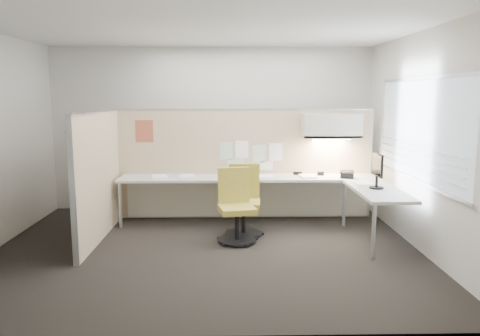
{
  "coord_description": "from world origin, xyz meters",
  "views": [
    {
      "loc": [
        0.31,
        -5.89,
        1.99
      ],
      "look_at": [
        0.46,
        0.8,
        0.94
      ],
      "focal_mm": 35.0,
      "sensor_mm": 36.0,
      "label": 1
    }
  ],
  "objects_px": {
    "chair_right": "(244,203)",
    "phone": "(347,174)",
    "desk": "(271,186)",
    "chair_left": "(236,208)",
    "monitor": "(377,168)"
  },
  "relations": [
    {
      "from": "chair_left",
      "to": "phone",
      "type": "relative_size",
      "value": 3.97
    },
    {
      "from": "phone",
      "to": "desk",
      "type": "bearing_deg",
      "value": -164.97
    },
    {
      "from": "desk",
      "to": "phone",
      "type": "bearing_deg",
      "value": 0.86
    },
    {
      "from": "chair_right",
      "to": "phone",
      "type": "relative_size",
      "value": 3.98
    },
    {
      "from": "chair_left",
      "to": "chair_right",
      "type": "bearing_deg",
      "value": 58.57
    },
    {
      "from": "chair_right",
      "to": "phone",
      "type": "height_order",
      "value": "chair_right"
    },
    {
      "from": "desk",
      "to": "chair_right",
      "type": "relative_size",
      "value": 4.04
    },
    {
      "from": "chair_right",
      "to": "monitor",
      "type": "relative_size",
      "value": 2.06
    },
    {
      "from": "desk",
      "to": "chair_right",
      "type": "height_order",
      "value": "chair_right"
    },
    {
      "from": "monitor",
      "to": "desk",
      "type": "bearing_deg",
      "value": 61.1
    },
    {
      "from": "chair_left",
      "to": "phone",
      "type": "distance_m",
      "value": 1.93
    },
    {
      "from": "chair_right",
      "to": "monitor",
      "type": "height_order",
      "value": "monitor"
    },
    {
      "from": "chair_right",
      "to": "monitor",
      "type": "xyz_separation_m",
      "value": [
        1.79,
        -0.35,
        0.55
      ]
    },
    {
      "from": "desk",
      "to": "chair_left",
      "type": "height_order",
      "value": "chair_left"
    },
    {
      "from": "chair_left",
      "to": "phone",
      "type": "xyz_separation_m",
      "value": [
        1.71,
        0.81,
        0.32
      ]
    }
  ]
}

